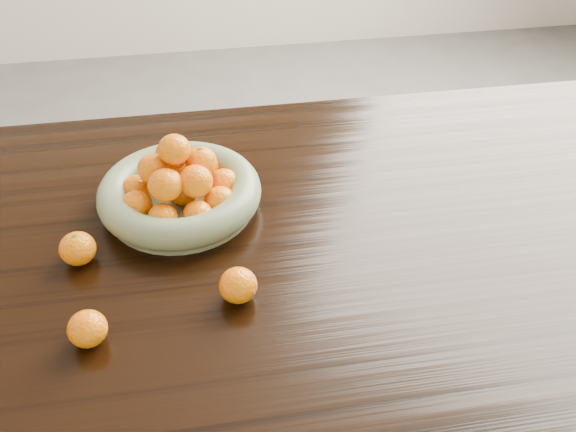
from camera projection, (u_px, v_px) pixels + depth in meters
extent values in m
cube|color=black|center=(268.00, 254.00, 1.14)|extent=(2.00, 1.00, 0.04)
cube|color=black|center=(573.00, 216.00, 1.83)|extent=(0.08, 0.08, 0.71)
cylinder|color=gray|center=(181.00, 204.00, 1.21)|extent=(0.27, 0.27, 0.01)
torus|color=gray|center=(180.00, 192.00, 1.20)|extent=(0.30, 0.30, 0.06)
ellipsoid|color=orange|center=(224.00, 183.00, 1.21)|extent=(0.06, 0.06, 0.06)
ellipsoid|color=orange|center=(206.00, 168.00, 1.25)|extent=(0.06, 0.06, 0.05)
ellipsoid|color=orange|center=(179.00, 164.00, 1.26)|extent=(0.05, 0.05, 0.05)
ellipsoid|color=orange|center=(154.00, 171.00, 1.24)|extent=(0.06, 0.06, 0.05)
ellipsoid|color=orange|center=(136.00, 189.00, 1.20)|extent=(0.06, 0.06, 0.05)
ellipsoid|color=orange|center=(137.00, 205.00, 1.16)|extent=(0.06, 0.06, 0.05)
ellipsoid|color=orange|center=(163.00, 218.00, 1.13)|extent=(0.05, 0.05, 0.05)
ellipsoid|color=orange|center=(198.00, 215.00, 1.14)|extent=(0.05, 0.05, 0.05)
ellipsoid|color=orange|center=(220.00, 201.00, 1.17)|extent=(0.06, 0.06, 0.05)
ellipsoid|color=orange|center=(182.00, 191.00, 1.19)|extent=(0.06, 0.06, 0.05)
ellipsoid|color=orange|center=(201.00, 161.00, 1.18)|extent=(0.06, 0.06, 0.05)
ellipsoid|color=orange|center=(172.00, 154.00, 1.20)|extent=(0.06, 0.06, 0.06)
ellipsoid|color=orange|center=(153.00, 169.00, 1.16)|extent=(0.06, 0.06, 0.05)
ellipsoid|color=orange|center=(165.00, 185.00, 1.13)|extent=(0.06, 0.06, 0.06)
ellipsoid|color=orange|center=(196.00, 181.00, 1.14)|extent=(0.06, 0.06, 0.06)
ellipsoid|color=orange|center=(174.00, 149.00, 1.14)|extent=(0.06, 0.06, 0.06)
ellipsoid|color=orange|center=(78.00, 249.00, 1.08)|extent=(0.06, 0.06, 0.06)
ellipsoid|color=orange|center=(88.00, 329.00, 0.95)|extent=(0.06, 0.06, 0.06)
ellipsoid|color=orange|center=(238.00, 285.00, 1.02)|extent=(0.06, 0.06, 0.06)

